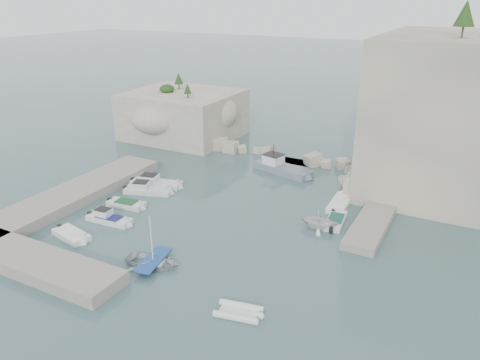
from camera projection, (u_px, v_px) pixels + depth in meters
The scene contains 21 objects.
ground at pixel (211, 230), 44.73m from camera, with size 400.00×400.00×0.00m, color #426164.
cliff_terrace at pixel (389, 179), 53.39m from camera, with size 8.00×10.00×2.50m, color beige.
outcrop_west at pixel (183, 114), 72.61m from camera, with size 16.00×14.00×7.00m, color beige.
quay_west at pixel (73, 195), 51.08m from camera, with size 5.00×24.00×1.10m, color #9E9689.
quay_south at pixel (29, 260), 38.60m from camera, with size 18.00×4.00×1.10m, color #9E9689.
ledge_east at pixel (377, 214), 46.92m from camera, with size 3.00×16.00×0.80m, color #9E9689.
breakwater at pixel (289, 156), 62.95m from camera, with size 28.00×3.00×1.40m, color beige.
motorboat_a at pixel (157, 186), 54.93m from camera, with size 6.63×1.97×1.40m, color silver, non-canonical shape.
motorboat_b at pixel (148, 193), 53.01m from camera, with size 5.84×1.91×1.40m, color silver, non-canonical shape.
motorboat_c at pixel (127, 206), 49.59m from camera, with size 4.47×1.62×0.70m, color silver, non-canonical shape.
motorboat_d at pixel (110, 222), 46.21m from camera, with size 5.17×1.54×1.40m, color white, non-canonical shape.
motorboat_e at pixel (72, 238), 43.29m from camera, with size 4.34×1.77×0.70m, color white, non-canonical shape.
rowboat at pixel (153, 265), 38.92m from camera, with size 3.31×4.64×0.96m, color silver.
inflatable_dinghy at pixel (239, 314), 33.01m from camera, with size 3.59×1.74×0.44m, color white, non-canonical shape.
tender_east_a at pixel (319, 228), 44.96m from camera, with size 3.13×3.62×1.91m, color white.
tender_east_b at pixel (336, 223), 45.97m from camera, with size 4.68×1.59×0.70m, color silver, non-canonical shape.
tender_east_c at pixel (340, 206), 49.76m from camera, with size 5.46×1.77×0.70m, color white, non-canonical shape.
tender_east_d at pixel (356, 194), 52.61m from camera, with size 1.90×5.04×1.95m, color white.
work_boat at pixel (283, 172), 59.01m from camera, with size 8.50×2.51×2.20m, color slate, non-canonical shape.
rowboat_mast at pixel (151, 238), 37.96m from camera, with size 0.10×0.10×4.20m, color white.
vegetation at pixel (466, 24), 50.34m from camera, with size 53.48×13.88×13.40m.
Camera 1 is at (21.06, -33.82, 21.06)m, focal length 35.00 mm.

